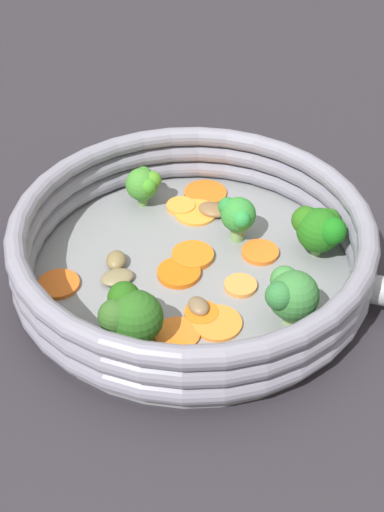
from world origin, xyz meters
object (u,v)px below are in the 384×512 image
object	(u,v)px
skillet	(192,272)
carrot_slice_6	(205,193)
carrot_slice_2	(181,206)
broccoli_floret_2	(237,215)
carrot_slice_0	(174,357)
broccoli_floret_0	(320,228)
carrot_slice_5	(59,284)
carrot_slice_8	(217,323)
carrot_slice_1	(177,334)
carrot_slice_9	(193,212)
carrot_slice_3	(196,256)
carrot_slice_4	(179,273)
carrot_slice_7	(260,252)
mushroom_piece_0	(213,210)
carrot_slice_11	(241,286)
broccoli_floret_1	(144,183)
broccoli_floret_4	(291,294)
mushroom_piece_2	(199,306)
carrot_slice_10	(201,313)
broccoli_floret_3	(131,315)
mushroom_piece_3	(116,259)
mushroom_piece_1	(117,277)

from	to	relation	value
skillet	carrot_slice_6	size ratio (longest dim) A/B	6.87
carrot_slice_2	broccoli_floret_2	size ratio (longest dim) A/B	0.64
carrot_slice_0	broccoli_floret_0	world-z (taller)	broccoli_floret_0
carrot_slice_5	carrot_slice_8	xyz separation A→B (m)	(0.15, -0.04, -0.00)
carrot_slice_1	carrot_slice_9	size ratio (longest dim) A/B	0.89
carrot_slice_1	carrot_slice_3	distance (m)	0.11
carrot_slice_4	carrot_slice_6	world-z (taller)	carrot_slice_4
broccoli_floret_0	carrot_slice_3	bearing A→B (deg)	-173.54
carrot_slice_7	mushroom_piece_0	size ratio (longest dim) A/B	1.17
carrot_slice_2	carrot_slice_11	world-z (taller)	same
broccoli_floret_1	broccoli_floret_4	distance (m)	0.22
broccoli_floret_4	mushroom_piece_2	world-z (taller)	broccoli_floret_4
carrot_slice_10	broccoli_floret_2	world-z (taller)	broccoli_floret_2
carrot_slice_9	broccoli_floret_0	bearing A→B (deg)	-25.24
skillet	carrot_slice_4	xyz separation A→B (m)	(-0.01, -0.01, 0.01)
carrot_slice_2	broccoli_floret_3	bearing A→B (deg)	-99.07
carrot_slice_2	mushroom_piece_2	size ratio (longest dim) A/B	1.28
carrot_slice_6	carrot_slice_10	distance (m)	0.19
skillet	broccoli_floret_0	xyz separation A→B (m)	(0.12, 0.03, 0.04)
broccoli_floret_0	broccoli_floret_2	distance (m)	0.08
carrot_slice_7	carrot_slice_1	bearing A→B (deg)	-123.50
carrot_slice_6	carrot_slice_11	world-z (taller)	carrot_slice_11
carrot_slice_7	broccoli_floret_0	bearing A→B (deg)	4.61
broccoli_floret_2	carrot_slice_4	bearing A→B (deg)	-133.73
carrot_slice_3	broccoli_floret_2	size ratio (longest dim) A/B	0.86
carrot_slice_2	carrot_slice_4	bearing A→B (deg)	-87.65
carrot_slice_1	broccoli_floret_4	bearing A→B (deg)	13.72
skillet	carrot_slice_11	distance (m)	0.05
broccoli_floret_1	mushroom_piece_2	world-z (taller)	broccoli_floret_1
broccoli_floret_1	broccoli_floret_3	xyz separation A→B (m)	(0.01, -0.20, 0.00)
broccoli_floret_3	mushroom_piece_3	distance (m)	0.10
carrot_slice_10	carrot_slice_5	bearing A→B (deg)	166.71
broccoli_floret_0	mushroom_piece_1	size ratio (longest dim) A/B	1.62
carrot_slice_8	mushroom_piece_1	bearing A→B (deg)	151.15
broccoli_floret_3	mushroom_piece_0	size ratio (longest dim) A/B	1.75
mushroom_piece_1	carrot_slice_10	bearing A→B (deg)	-26.91
carrot_slice_7	carrot_slice_9	xyz separation A→B (m)	(-0.07, 0.06, -0.00)
mushroom_piece_1	mushroom_piece_2	distance (m)	0.09
carrot_slice_8	carrot_slice_9	xyz separation A→B (m)	(-0.03, 0.16, -0.00)
skillet	mushroom_piece_2	bearing A→B (deg)	-81.62
carrot_slice_10	broccoli_floret_0	xyz separation A→B (m)	(0.11, 0.09, 0.03)
carrot_slice_9	mushroom_piece_2	bearing A→B (deg)	-85.57
mushroom_piece_3	carrot_slice_2	bearing A→B (deg)	59.10
carrot_slice_6	broccoli_floret_4	distance (m)	0.21
mushroom_piece_2	mushroom_piece_3	world-z (taller)	mushroom_piece_3
carrot_slice_6	mushroom_piece_1	xyz separation A→B (m)	(-0.08, -0.15, 0.00)
broccoli_floret_4	mushroom_piece_3	size ratio (longest dim) A/B	2.05
broccoli_floret_0	broccoli_floret_1	bearing A→B (deg)	157.35
carrot_slice_10	carrot_slice_11	world-z (taller)	same
carrot_slice_2	mushroom_piece_1	world-z (taller)	mushroom_piece_1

